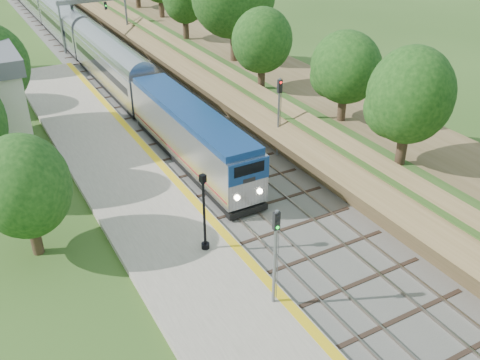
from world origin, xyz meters
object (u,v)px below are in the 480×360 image
signal_gantry (93,10)px  lamppost_far (204,217)px  signal_farside (279,109)px  signal_platform (275,248)px  train (50,12)px

signal_gantry → lamppost_far: (-6.39, -43.67, -2.33)m
signal_farside → signal_gantry: bearing=96.0°
lamppost_far → signal_platform: size_ratio=0.89×
train → lamppost_far: size_ratio=24.09×
signal_gantry → signal_platform: signal_gantry is taller
signal_gantry → signal_farside: 35.57m
train → signal_platform: 63.55m
lamppost_far → signal_platform: signal_platform is taller
lamppost_far → signal_farside: (10.12, 8.31, 1.34)m
signal_platform → signal_farside: (9.10, 13.87, 0.18)m
lamppost_far → signal_platform: 5.77m
lamppost_far → signal_farside: size_ratio=0.78×
signal_gantry → signal_platform: (-5.37, -49.23, -1.17)m
signal_gantry → signal_farside: size_ratio=1.38×
signal_farside → signal_platform: bearing=-123.3°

